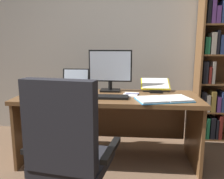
% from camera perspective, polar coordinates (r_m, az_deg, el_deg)
% --- Properties ---
extents(wall_back, '(5.41, 0.12, 2.84)m').
position_cam_1_polar(wall_back, '(3.32, 3.77, 14.12)').
color(wall_back, '#B2ADA3').
rests_on(wall_back, ground).
extents(desk, '(1.84, 0.71, 0.71)m').
position_cam_1_polar(desk, '(2.52, -0.74, -5.24)').
color(desk, brown).
rests_on(desk, ground).
extents(office_chair, '(0.66, 0.60, 1.02)m').
position_cam_1_polar(office_chair, '(1.71, -10.49, -16.86)').
color(office_chair, black).
rests_on(office_chair, ground).
extents(monitor, '(0.48, 0.16, 0.46)m').
position_cam_1_polar(monitor, '(2.59, -0.42, 4.65)').
color(monitor, black).
rests_on(monitor, desk).
extents(laptop, '(0.31, 0.30, 0.24)m').
position_cam_1_polar(laptop, '(2.69, -9.27, 0.84)').
color(laptop, black).
rests_on(laptop, desk).
extents(keyboard, '(0.42, 0.15, 0.02)m').
position_cam_1_polar(keyboard, '(2.28, -1.29, -1.82)').
color(keyboard, black).
rests_on(keyboard, desk).
extents(computer_mouse, '(0.06, 0.10, 0.04)m').
position_cam_1_polar(computer_mouse, '(2.33, -8.65, -1.47)').
color(computer_mouse, black).
rests_on(computer_mouse, desk).
extents(reading_stand_with_book, '(0.32, 0.28, 0.13)m').
position_cam_1_polar(reading_stand_with_book, '(2.68, 10.52, 1.10)').
color(reading_stand_with_book, black).
rests_on(reading_stand_with_book, desk).
extents(open_binder, '(0.56, 0.40, 0.02)m').
position_cam_1_polar(open_binder, '(2.23, 12.54, -2.34)').
color(open_binder, '#2D84C6').
rests_on(open_binder, desk).
extents(notepad, '(0.18, 0.23, 0.01)m').
position_cam_1_polar(notepad, '(2.43, 4.53, -1.24)').
color(notepad, white).
rests_on(notepad, desk).
extents(pen, '(0.14, 0.02, 0.01)m').
position_cam_1_polar(pen, '(2.43, 5.01, -1.04)').
color(pen, navy).
rests_on(pen, notepad).
extents(coffee_mug, '(0.08, 0.08, 0.09)m').
position_cam_1_polar(coffee_mug, '(2.53, -17.40, -0.33)').
color(coffee_mug, silver).
rests_on(coffee_mug, desk).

